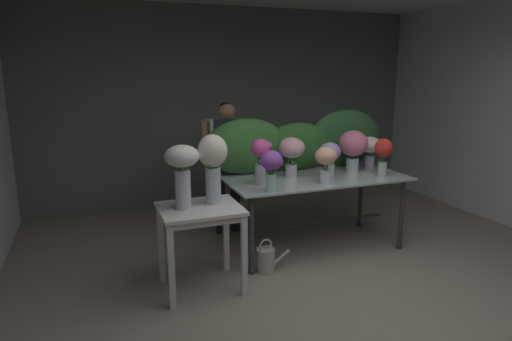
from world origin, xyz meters
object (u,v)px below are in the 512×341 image
(vase_violet_hydrangea, at_px, (271,165))
(vase_peach_lilies, at_px, (326,160))
(florist, at_px, (227,154))
(vase_lilac_ranunculus, at_px, (330,156))
(vase_blush_peonies, at_px, (292,151))
(vase_ivory_freesia, at_px, (370,148))
(vase_fuchsia_snapdragons, at_px, (261,157))
(vase_scarlet_tulips, at_px, (383,152))
(display_table_glass, at_px, (314,186))
(vase_white_roses_tall, at_px, (182,169))
(vase_cream_lisianthus_tall, at_px, (212,162))
(side_table_white, at_px, (200,218))
(watering_can, at_px, (266,260))
(vase_rosy_roses, at_px, (353,146))

(vase_violet_hydrangea, xyz_separation_m, vase_peach_lilies, (0.63, 0.09, -0.01))
(florist, xyz_separation_m, vase_lilac_ranunculus, (0.86, -0.89, 0.08))
(vase_lilac_ranunculus, bearing_deg, vase_blush_peonies, 158.05)
(vase_lilac_ranunculus, xyz_separation_m, vase_ivory_freesia, (0.68, 0.23, 0.00))
(vase_fuchsia_snapdragons, bearing_deg, vase_scarlet_tulips, -5.45)
(display_table_glass, bearing_deg, florist, 132.85)
(vase_peach_lilies, height_order, vase_white_roses_tall, vase_white_roses_tall)
(vase_white_roses_tall, height_order, vase_cream_lisianthus_tall, vase_cream_lisianthus_tall)
(vase_blush_peonies, distance_m, vase_violet_hydrangea, 0.63)
(vase_scarlet_tulips, relative_size, vase_peach_lilies, 1.10)
(side_table_white, relative_size, watering_can, 2.18)
(vase_ivory_freesia, bearing_deg, vase_scarlet_tulips, -104.66)
(vase_violet_hydrangea, bearing_deg, vase_white_roses_tall, -174.22)
(florist, distance_m, vase_lilac_ranunculus, 1.24)
(display_table_glass, distance_m, vase_peach_lilies, 0.48)
(display_table_glass, bearing_deg, vase_fuchsia_snapdragons, -170.74)
(vase_fuchsia_snapdragons, bearing_deg, watering_can, -100.65)
(display_table_glass, distance_m, vase_ivory_freesia, 0.88)
(side_table_white, height_order, vase_ivory_freesia, vase_ivory_freesia)
(vase_scarlet_tulips, bearing_deg, vase_blush_peonies, 162.79)
(display_table_glass, xyz_separation_m, watering_can, (-0.73, -0.40, -0.57))
(vase_peach_lilies, bearing_deg, vase_white_roses_tall, -173.34)
(side_table_white, height_order, vase_cream_lisianthus_tall, vase_cream_lisianthus_tall)
(vase_ivory_freesia, xyz_separation_m, vase_fuchsia_snapdragons, (-1.47, -0.25, 0.04))
(florist, height_order, vase_cream_lisianthus_tall, florist)
(vase_peach_lilies, height_order, vase_rosy_roses, vase_rosy_roses)
(vase_scarlet_tulips, bearing_deg, vase_cream_lisianthus_tall, -174.49)
(vase_white_roses_tall, xyz_separation_m, vase_cream_lisianthus_tall, (0.28, 0.06, 0.03))
(vase_ivory_freesia, height_order, vase_white_roses_tall, vase_white_roses_tall)
(vase_fuchsia_snapdragons, distance_m, watering_can, 1.01)
(vase_fuchsia_snapdragons, bearing_deg, vase_ivory_freesia, 9.51)
(vase_blush_peonies, bearing_deg, vase_cream_lisianthus_tall, -154.24)
(vase_violet_hydrangea, height_order, vase_lilac_ranunculus, vase_violet_hydrangea)
(side_table_white, xyz_separation_m, vase_rosy_roses, (1.89, 0.54, 0.45))
(display_table_glass, bearing_deg, vase_blush_peonies, 167.88)
(vase_ivory_freesia, height_order, watering_can, vase_ivory_freesia)
(vase_violet_hydrangea, height_order, vase_ivory_freesia, vase_violet_hydrangea)
(vase_peach_lilies, xyz_separation_m, vase_cream_lisianthus_tall, (-1.20, -0.11, 0.10))
(display_table_glass, distance_m, florist, 1.12)
(vase_rosy_roses, bearing_deg, display_table_glass, -174.37)
(vase_ivory_freesia, bearing_deg, vase_lilac_ranunculus, -161.01)
(vase_violet_hydrangea, relative_size, watering_can, 1.12)
(vase_violet_hydrangea, distance_m, vase_rosy_roses, 1.27)
(watering_can, bearing_deg, vase_rosy_roses, 20.16)
(display_table_glass, distance_m, vase_white_roses_tall, 1.66)
(vase_violet_hydrangea, distance_m, vase_lilac_ranunculus, 0.86)
(display_table_glass, relative_size, vase_blush_peonies, 4.53)
(vase_scarlet_tulips, xyz_separation_m, vase_ivory_freesia, (0.10, 0.38, -0.02))
(vase_lilac_ranunculus, bearing_deg, florist, 133.92)
(vase_scarlet_tulips, xyz_separation_m, vase_white_roses_tall, (-2.23, -0.25, 0.05))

